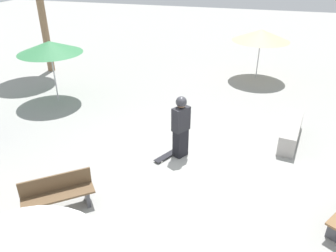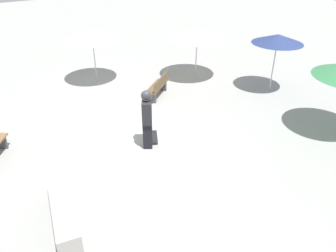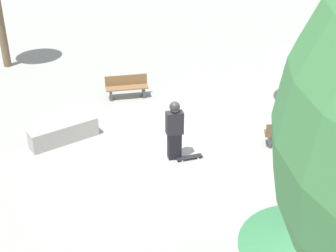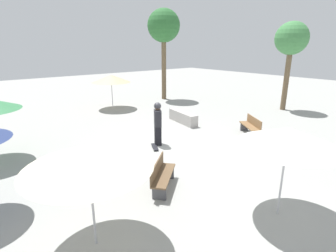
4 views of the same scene
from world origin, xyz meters
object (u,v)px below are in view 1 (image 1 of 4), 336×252
at_px(shade_umbrella_tan, 261,35).
at_px(shade_umbrella_green, 50,47).
at_px(skater_main, 181,125).
at_px(skateboard, 166,156).
at_px(concrete_ledge, 291,132).
at_px(bench_near, 58,194).

bearing_deg(shade_umbrella_tan, shade_umbrella_green, -56.69).
relative_size(skater_main, skateboard, 2.32).
xyz_separation_m(concrete_ledge, shade_umbrella_tan, (-5.68, -1.37, 1.72)).
bearing_deg(shade_umbrella_tan, concrete_ledge, 13.53).
bearing_deg(skateboard, shade_umbrella_tan, -168.55).
xyz_separation_m(skateboard, shade_umbrella_green, (-2.83, -5.41, 2.10)).
xyz_separation_m(concrete_ledge, bench_near, (4.83, -5.23, 0.12)).
distance_m(shade_umbrella_tan, shade_umbrella_green, 9.02).
height_order(skater_main, skateboard, skater_main).
height_order(shade_umbrella_tan, shade_umbrella_green, shade_umbrella_green).
xyz_separation_m(bench_near, shade_umbrella_tan, (-10.51, 3.86, 1.61)).
height_order(skater_main, bench_near, skater_main).
bearing_deg(bench_near, skater_main, -165.13).
xyz_separation_m(skateboard, shade_umbrella_tan, (-7.78, 2.12, 1.97)).
bearing_deg(skater_main, shade_umbrella_green, -83.28).
bearing_deg(bench_near, shade_umbrella_tan, -150.23).
relative_size(skateboard, shade_umbrella_tan, 0.31).
bearing_deg(skateboard, bench_near, -5.71).
height_order(bench_near, shade_umbrella_tan, shade_umbrella_tan).
xyz_separation_m(skateboard, concrete_ledge, (-2.10, 3.49, 0.25)).
bearing_deg(skater_main, concrete_ledge, 150.95).
relative_size(skateboard, concrete_ledge, 0.36).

